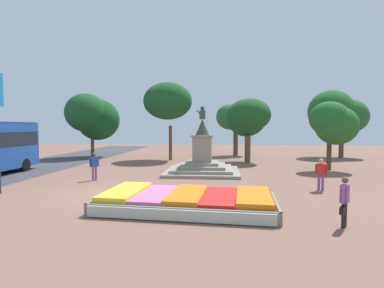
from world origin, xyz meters
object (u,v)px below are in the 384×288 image
(flower_planter, at_px, (187,201))
(statue_monument, at_px, (202,162))
(pedestrian_crossing_plaza, at_px, (94,164))
(pedestrian_near_planter, at_px, (321,172))
(pedestrian_with_handbag, at_px, (344,199))

(flower_planter, distance_m, statue_monument, 9.02)
(flower_planter, height_order, pedestrian_crossing_plaza, pedestrian_crossing_plaza)
(flower_planter, bearing_deg, pedestrian_crossing_plaza, 137.91)
(pedestrian_near_planter, bearing_deg, statue_monument, 139.96)
(pedestrian_with_handbag, xyz_separation_m, pedestrian_crossing_plaza, (-11.32, 7.31, 0.06))
(flower_planter, xyz_separation_m, pedestrian_with_handbag, (5.18, -1.76, 0.61))
(flower_planter, bearing_deg, pedestrian_near_planter, 31.15)
(pedestrian_with_handbag, bearing_deg, pedestrian_near_planter, 78.88)
(pedestrian_near_planter, bearing_deg, flower_planter, -148.85)
(flower_planter, distance_m, pedestrian_with_handbag, 5.51)
(statue_monument, distance_m, pedestrian_with_handbag, 11.92)
(statue_monument, xyz_separation_m, pedestrian_with_handbag, (5.11, -10.77, 0.10))
(pedestrian_with_handbag, bearing_deg, pedestrian_crossing_plaza, 147.16)
(pedestrian_near_planter, bearing_deg, pedestrian_crossing_plaza, 171.96)
(pedestrian_near_planter, height_order, pedestrian_crossing_plaza, pedestrian_crossing_plaza)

